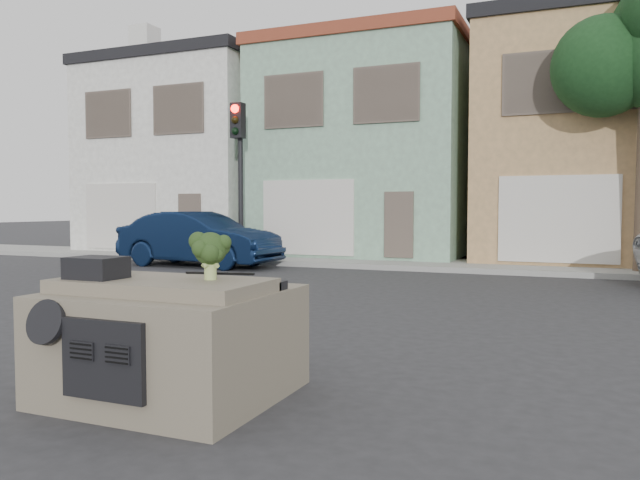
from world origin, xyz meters
The scene contains 11 objects.
ground_plane centered at (0.00, 0.00, 0.00)m, with size 120.00×120.00×0.00m, color #303033.
sidewalk centered at (0.00, 10.50, 0.07)m, with size 40.00×3.00×0.15m, color gray.
townhouse_white centered at (-11.00, 14.50, 3.77)m, with size 7.20×8.20×7.55m, color silver.
townhouse_mint centered at (-3.50, 14.50, 3.77)m, with size 7.20×8.20×7.55m, color #84AC90.
townhouse_tan centered at (4.00, 14.50, 3.77)m, with size 7.20×8.20×7.55m, color tan.
navy_sedan centered at (-7.04, 8.04, 0.00)m, with size 1.74×4.99×1.65m, color #0B1936.
traffic_signal centered at (-6.50, 9.50, 2.55)m, with size 0.40×0.40×5.10m, color black.
car_dashboard centered at (0.00, -3.00, 0.56)m, with size 2.00×1.80×1.12m, color #726856.
instrument_hump centered at (-0.58, -3.35, 1.22)m, with size 0.48×0.38×0.20m, color black.
wiper_arm centered at (0.28, -2.62, 1.13)m, with size 0.70×0.03×0.02m, color black.
broccoli centered at (0.43, -3.03, 1.34)m, with size 0.36×0.36×0.44m, color #1F3214.
Camera 1 is at (3.50, -7.81, 1.77)m, focal length 35.00 mm.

